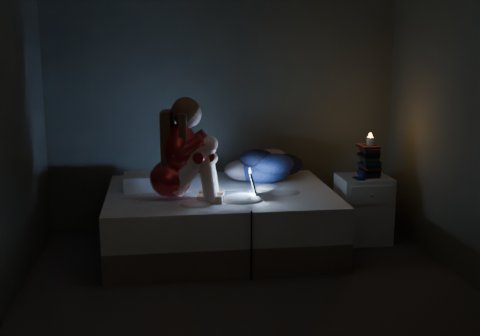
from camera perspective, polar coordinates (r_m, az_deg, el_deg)
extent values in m
cube|color=#37322E|center=(4.87, 1.03, -11.83)|extent=(3.60, 3.80, 0.02)
cube|color=#3F453A|center=(6.38, -1.56, 6.05)|extent=(3.60, 0.02, 2.60)
cube|color=#3F453A|center=(2.67, 7.43, -2.25)|extent=(3.60, 0.02, 2.60)
cube|color=silver|center=(5.82, -8.38, -1.23)|extent=(0.48, 0.34, 0.14)
cube|color=silver|center=(6.13, 11.37, -3.72)|extent=(0.49, 0.43, 0.65)
cylinder|color=beige|center=(6.01, 12.00, 2.49)|extent=(0.07, 0.07, 0.08)
cube|color=black|center=(5.92, 10.99, -0.98)|extent=(0.08, 0.15, 0.01)
sphere|color=#0E1B50|center=(5.91, 11.30, -0.68)|extent=(0.08, 0.08, 0.08)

